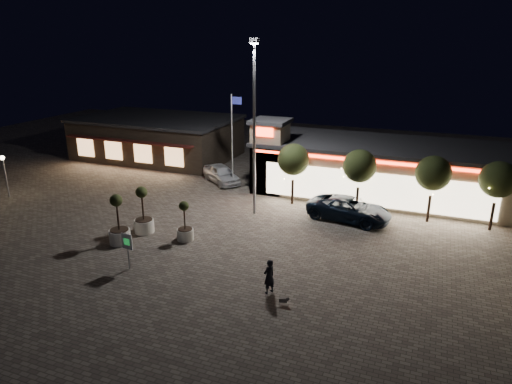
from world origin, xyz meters
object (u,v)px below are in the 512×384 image
at_px(pedestrian, 269,277).
at_px(valet_sign, 127,245).
at_px(planter_mid, 119,228).
at_px(planter_left, 144,218).
at_px(pickup_truck, 349,209).
at_px(white_sedan, 221,174).

xyz_separation_m(pedestrian, valet_sign, (-8.19, -0.52, 0.58)).
height_order(planter_mid, valet_sign, planter_mid).
bearing_deg(planter_left, pickup_truck, 30.30).
bearing_deg(valet_sign, pickup_truck, 49.48).
xyz_separation_m(pickup_truck, valet_sign, (-10.12, -11.84, 0.68)).
relative_size(pedestrian, planter_mid, 0.56).
bearing_deg(pickup_truck, white_sedan, 78.52).
bearing_deg(white_sedan, pedestrian, -108.31).
bearing_deg(valet_sign, pedestrian, 3.60).
bearing_deg(planter_left, planter_mid, -102.07).
height_order(pedestrian, valet_sign, valet_sign).
distance_m(white_sedan, pedestrian, 19.05).
xyz_separation_m(pickup_truck, white_sedan, (-12.29, 4.66, -0.01)).
bearing_deg(valet_sign, planter_left, 115.25).
relative_size(planter_left, valet_sign, 1.50).
distance_m(pickup_truck, valet_sign, 15.59).
distance_m(planter_left, valet_sign, 5.16).
height_order(planter_left, planter_mid, planter_mid).
height_order(white_sedan, planter_left, planter_left).
xyz_separation_m(white_sedan, planter_left, (-0.02, -11.85, 0.18)).
height_order(pedestrian, planter_left, planter_left).
bearing_deg(planter_mid, pickup_truck, 35.88).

